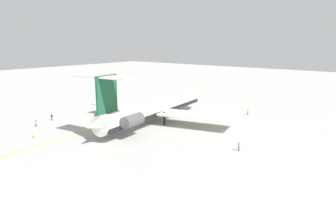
% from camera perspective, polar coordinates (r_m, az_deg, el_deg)
% --- Properties ---
extents(ground, '(329.06, 329.06, 0.00)m').
position_cam_1_polar(ground, '(85.46, -5.24, -0.60)').
color(ground, '#ADADA8').
extents(main_jetliner, '(45.12, 39.97, 13.15)m').
position_cam_1_polar(main_jetliner, '(76.34, -2.84, 0.59)').
color(main_jetliner, silver).
rests_on(main_jetliner, ground).
extents(ground_crew_near_nose, '(0.32, 0.32, 1.66)m').
position_cam_1_polar(ground_crew_near_nose, '(84.67, -20.20, -0.73)').
color(ground_crew_near_nose, black).
rests_on(ground_crew_near_nose, ground).
extents(ground_crew_near_tail, '(0.42, 0.27, 1.66)m').
position_cam_1_polar(ground_crew_near_tail, '(79.86, -22.69, -1.72)').
color(ground_crew_near_tail, black).
rests_on(ground_crew_near_tail, ground).
extents(ground_crew_portside, '(0.38, 0.27, 1.69)m').
position_cam_1_polar(ground_crew_portside, '(59.03, 12.65, -5.89)').
color(ground_crew_portside, black).
rests_on(ground_crew_portside, ground).
extents(ground_crew_starboard, '(0.27, 0.40, 1.72)m').
position_cam_1_polar(ground_crew_starboard, '(88.16, 14.19, 0.20)').
color(ground_crew_starboard, black).
rests_on(ground_crew_starboard, ground).
extents(safety_cone_nose, '(0.40, 0.40, 0.55)m').
position_cam_1_polar(safety_cone_nose, '(71.45, -23.14, -4.02)').
color(safety_cone_nose, '#EA590F').
rests_on(safety_cone_nose, ground).
extents(taxiway_centreline, '(85.16, 9.63, 0.01)m').
position_cam_1_polar(taxiway_centreline, '(84.06, -6.86, -0.86)').
color(taxiway_centreline, gold).
rests_on(taxiway_centreline, ground).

